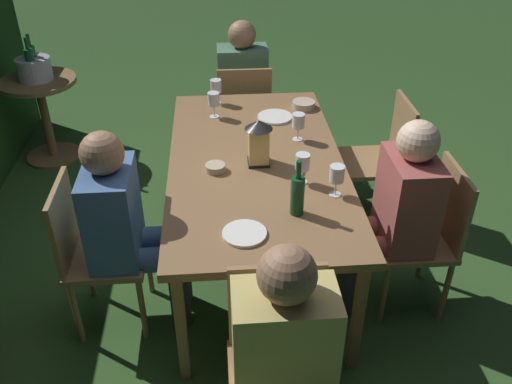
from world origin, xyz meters
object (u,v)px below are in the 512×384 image
(chair_side_left_a, at_px, (425,232))
(green_bottle_on_table, at_px, (297,194))
(person_in_rust, at_px, (394,211))
(ice_bucket, at_px, (34,67))
(dining_table, at_px, (256,167))
(bowl_olives, at_px, (215,168))
(wine_glass_b, at_px, (298,122))
(plate_b, at_px, (275,117))
(wine_glass_d, at_px, (216,87))
(person_in_green, at_px, (242,83))
(person_in_blue, at_px, (127,223))
(chair_side_left_b, at_px, (382,155))
(person_in_mustard, at_px, (286,370))
(chair_head_far, at_px, (244,111))
(wine_glass_e, at_px, (214,100))
(chair_side_right_a, at_px, (93,248))
(wine_glass_c, at_px, (337,175))
(wine_glass_a, at_px, (303,163))
(chair_head_near, at_px, (279,355))
(side_table, at_px, (43,106))
(lantern_centerpiece, at_px, (259,140))
(plate_a, at_px, (244,234))
(bowl_bread, at_px, (304,104))

(chair_side_left_a, bearing_deg, green_bottle_on_table, 98.83)
(person_in_rust, height_order, ice_bucket, person_in_rust)
(dining_table, xyz_separation_m, bowl_olives, (-0.11, 0.23, 0.07))
(wine_glass_b, xyz_separation_m, plate_b, (0.31, 0.10, -0.11))
(person_in_rust, bearing_deg, wine_glass_b, 32.74)
(chair_side_left_a, bearing_deg, wine_glass_b, 43.37)
(wine_glass_d, bearing_deg, person_in_green, -19.73)
(person_in_blue, bearing_deg, chair_side_left_b, -61.68)
(wine_glass_d, xyz_separation_m, bowl_olives, (-0.91, 0.02, -0.10))
(person_in_mustard, distance_m, chair_side_left_a, 1.31)
(chair_head_far, bearing_deg, wine_glass_e, 159.41)
(chair_side_left_b, relative_size, person_in_rust, 0.76)
(chair_side_right_a, relative_size, person_in_blue, 0.76)
(person_in_blue, distance_m, ice_bucket, 2.10)
(wine_glass_b, distance_m, wine_glass_c, 0.63)
(person_in_rust, xyz_separation_m, wine_glass_a, (0.16, 0.47, 0.21))
(chair_head_near, relative_size, side_table, 1.26)
(chair_head_far, relative_size, green_bottle_on_table, 3.00)
(chair_side_left_b, height_order, person_in_green, person_in_green)
(person_in_blue, xyz_separation_m, bowl_olives, (0.32, -0.46, 0.12))
(chair_head_far, distance_m, wine_glass_a, 1.51)
(lantern_centerpiece, distance_m, plate_a, 0.68)
(person_in_blue, distance_m, wine_glass_d, 1.33)
(dining_table, distance_m, person_in_blue, 0.81)
(plate_b, bearing_deg, dining_table, 162.73)
(person_in_green, relative_size, bowl_olives, 10.44)
(person_in_mustard, bearing_deg, bowl_olives, 10.30)
(wine_glass_c, height_order, side_table, wine_glass_c)
(chair_head_near, height_order, wine_glass_c, wine_glass_c)
(chair_side_left_b, height_order, wine_glass_d, wine_glass_d)
(wine_glass_c, relative_size, plate_b, 0.75)
(chair_head_far, height_order, chair_side_right_a, same)
(bowl_olives, bearing_deg, chair_side_left_a, -105.85)
(person_in_mustard, bearing_deg, chair_side_right_a, 42.58)
(chair_side_left_b, xyz_separation_m, person_in_mustard, (-1.81, 0.88, 0.15))
(chair_side_right_a, bearing_deg, lantern_centerpiece, -66.78)
(chair_head_far, distance_m, plate_a, 1.90)
(bowl_bread, bearing_deg, wine_glass_c, 179.97)
(lantern_centerpiece, bearing_deg, wine_glass_c, -133.99)
(chair_head_far, relative_size, chair_head_near, 1.00)
(bowl_olives, bearing_deg, person_in_green, -8.85)
(wine_glass_d, relative_size, ice_bucket, 0.49)
(wine_glass_a, relative_size, wine_glass_e, 1.00)
(person_in_blue, relative_size, ice_bucket, 3.35)
(chair_side_left_a, xyz_separation_m, green_bottle_on_table, (-0.11, 0.73, 0.36))
(bowl_bread, bearing_deg, bowl_olives, 142.23)
(chair_head_near, relative_size, wine_glass_c, 5.15)
(wine_glass_a, height_order, wine_glass_d, same)
(bowl_olives, distance_m, side_table, 2.10)
(dining_table, relative_size, person_in_blue, 1.64)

